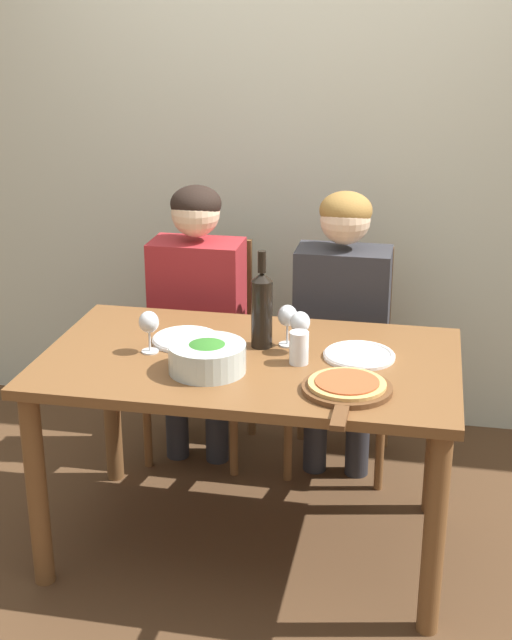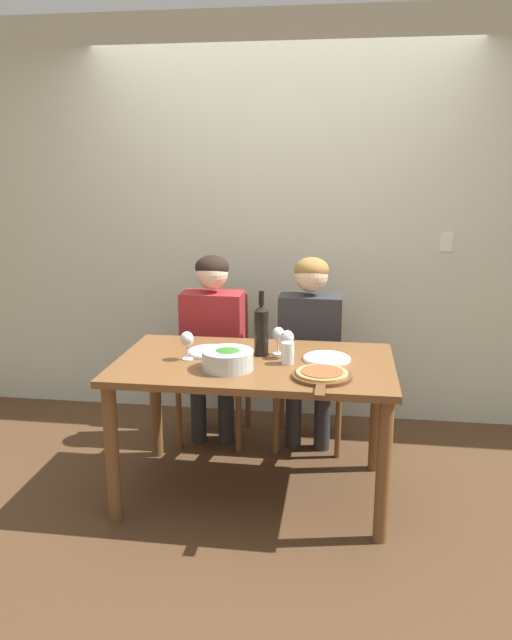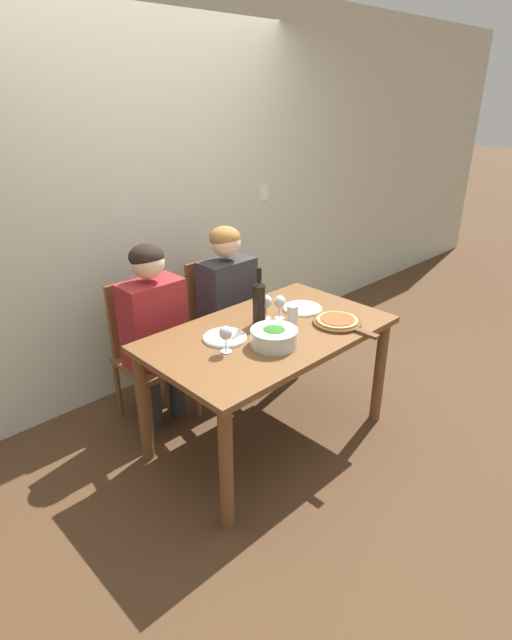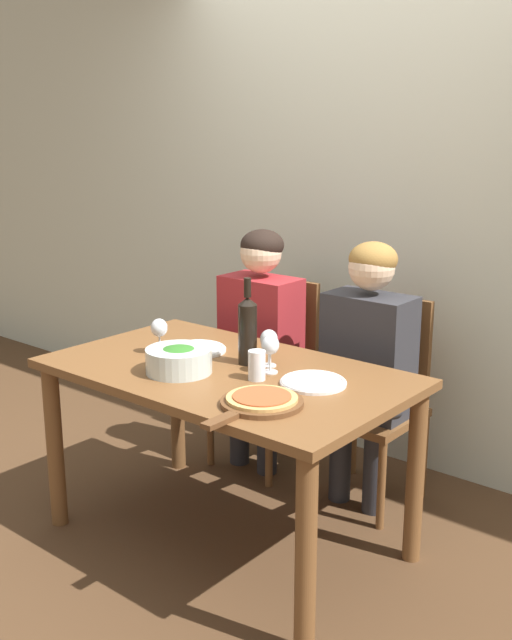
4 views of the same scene
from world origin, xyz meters
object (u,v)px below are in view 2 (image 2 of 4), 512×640
chair_right (310,366)px  wine_glass_left (187,340)px  pizza_on_board (322,375)px  wine_glass_right (287,339)px  dinner_plate_left (211,352)px  chair_left (217,362)px  person_woman (212,332)px  water_tumbler (288,353)px  wine_bottle (261,329)px  broccoli_bowl (228,359)px  person_man (310,336)px  dinner_plate_right (327,358)px  wine_glass_centre (278,335)px

chair_right → wine_glass_left: size_ratio=6.16×
pizza_on_board → wine_glass_right: (-0.19, 0.30, 0.09)m
dinner_plate_left → wine_glass_left: 0.18m
chair_left → pizza_on_board: 1.25m
person_woman → water_tumbler: 0.86m
chair_left → pizza_on_board: bearing=-53.8°
wine_glass_left → wine_bottle: bearing=19.3°
chair_right → broccoli_bowl: size_ratio=3.61×
wine_bottle → dinner_plate_left: size_ratio=1.42×
person_man → wine_glass_left: bearing=-132.1°
person_man → broccoli_bowl: person_man is taller
chair_left → dinner_plate_left: bearing=-80.8°
person_woman → dinner_plate_right: person_woman is taller
person_woman → dinner_plate_right: (0.73, -0.57, 0.04)m
wine_glass_centre → water_tumbler: wine_glass_centre is taller
wine_glass_right → wine_glass_centre: size_ratio=1.00×
person_woman → chair_right: bearing=10.6°
person_woman → broccoli_bowl: person_woman is taller
wine_glass_centre → wine_glass_right: bearing=-47.7°
person_man → wine_glass_left: 0.91m
chair_right → chair_left: bearing=180.0°
broccoli_bowl → dinner_plate_left: 0.29m
dinner_plate_left → wine_glass_left: wine_glass_left is taller
chair_right → person_woman: bearing=-169.4°
broccoli_bowl → dinner_plate_left: bearing=119.8°
chair_left → broccoli_bowl: bearing=-74.7°
broccoli_bowl → wine_glass_left: size_ratio=1.71×
chair_left → wine_glass_centre: (0.47, -0.62, 0.37)m
chair_left → wine_glass_right: (0.52, -0.68, 0.37)m
person_woman → wine_glass_centre: size_ratio=7.97×
wine_bottle → wine_glass_left: bearing=-160.7°
pizza_on_board → wine_bottle: bearing=135.4°
wine_bottle → dinner_plate_left: bearing=-178.5°
wine_bottle → chair_right: bearing=70.5°
wine_glass_left → wine_glass_right: (0.51, 0.10, 0.00)m
chair_left → broccoli_bowl: (0.25, -0.90, 0.31)m
dinner_plate_left → chair_left: bearing=99.2°
chair_left → person_woman: (-0.00, -0.11, 0.23)m
dinner_plate_left → broccoli_bowl: bearing=-60.2°
broccoli_bowl → wine_glass_right: size_ratio=1.71×
chair_left → wine_glass_right: bearing=-52.5°
chair_left → chair_right: 0.61m
person_man → dinner_plate_right: 0.59m
wine_bottle → pizza_on_board: size_ratio=0.82×
person_woman → person_man: (0.61, 0.00, 0.00)m
broccoli_bowl → dinner_plate_right: size_ratio=1.04×
chair_left → dinner_plate_right: chair_left is taller
person_woman → chair_left: bearing=90.0°
dinner_plate_right → wine_glass_right: 0.23m
wine_glass_left → wine_glass_centre: bearing=18.9°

